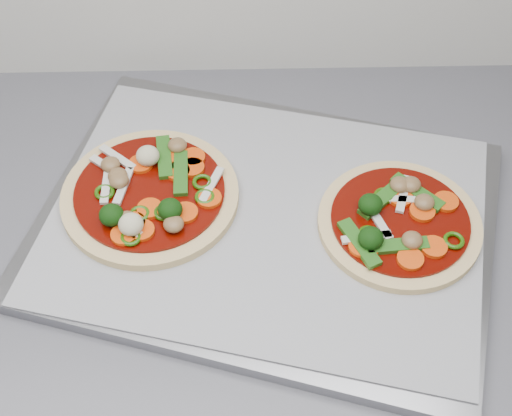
{
  "coord_description": "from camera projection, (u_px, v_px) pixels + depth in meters",
  "views": [
    {
      "loc": [
        -0.64,
        0.92,
        1.46
      ],
      "look_at": [
        -0.63,
        1.36,
        0.93
      ],
      "focal_mm": 50.0,
      "sensor_mm": 36.0,
      "label": 1
    }
  ],
  "objects": [
    {
      "name": "baking_tray",
      "position": [
        266.0,
        222.0,
        0.71
      ],
      "size": [
        0.51,
        0.44,
        0.01
      ],
      "primitive_type": "cube",
      "rotation": [
        0.0,
        0.0,
        -0.29
      ],
      "color": "gray",
      "rests_on": "countertop"
    },
    {
      "name": "parchment",
      "position": [
        266.0,
        217.0,
        0.7
      ],
      "size": [
        0.48,
        0.4,
        0.0
      ],
      "primitive_type": "cube",
      "rotation": [
        0.0,
        0.0,
        -0.25
      ],
      "color": "#A3A3A8",
      "rests_on": "baking_tray"
    },
    {
      "name": "pizza_left",
      "position": [
        150.0,
        194.0,
        0.71
      ],
      "size": [
        0.22,
        0.22,
        0.03
      ],
      "rotation": [
        0.0,
        0.0,
        -0.26
      ],
      "color": "#EAC981",
      "rests_on": "parchment"
    },
    {
      "name": "pizza_right",
      "position": [
        398.0,
        222.0,
        0.69
      ],
      "size": [
        0.17,
        0.17,
        0.03
      ],
      "rotation": [
        0.0,
        0.0,
        0.07
      ],
      "color": "#EAC981",
      "rests_on": "parchment"
    }
  ]
}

